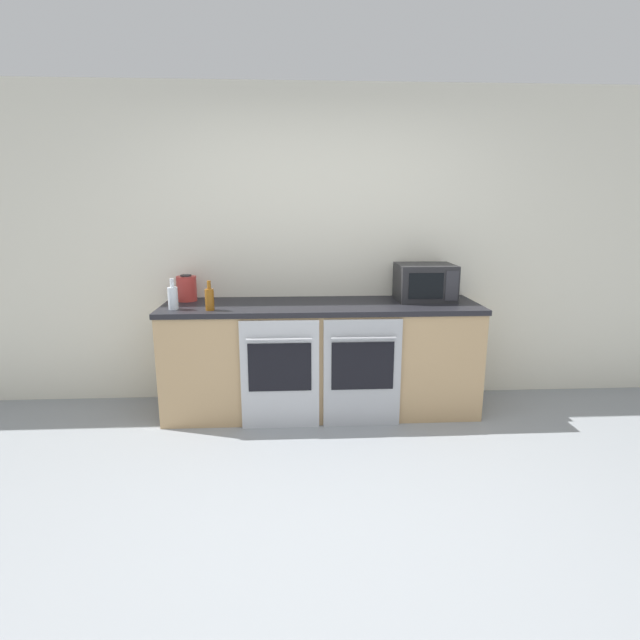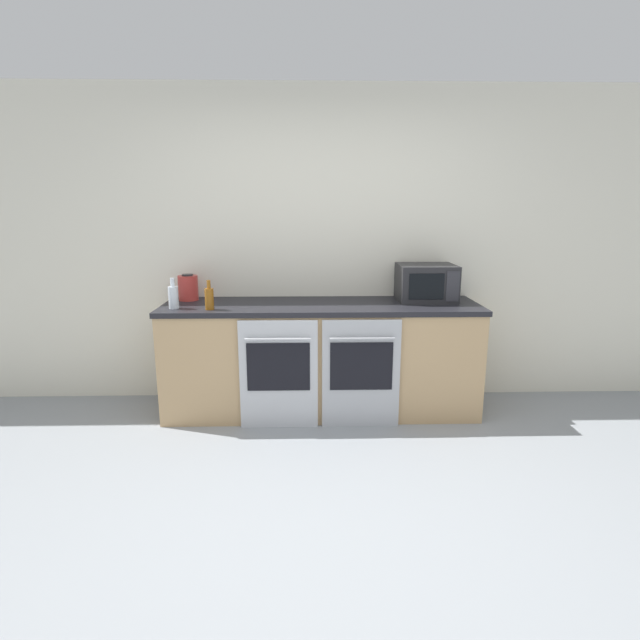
{
  "view_description": "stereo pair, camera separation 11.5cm",
  "coord_description": "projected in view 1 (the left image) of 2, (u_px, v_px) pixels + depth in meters",
  "views": [
    {
      "loc": [
        -0.22,
        -2.24,
        1.65
      ],
      "look_at": [
        -0.01,
        1.64,
        0.76
      ],
      "focal_mm": 28.0,
      "sensor_mm": 36.0,
      "label": 1
    },
    {
      "loc": [
        -0.11,
        -2.24,
        1.65
      ],
      "look_at": [
        -0.01,
        1.64,
        0.76
      ],
      "focal_mm": 28.0,
      "sensor_mm": 36.0,
      "label": 2
    }
  ],
  "objects": [
    {
      "name": "oven_left",
      "position": [
        280.0,
        374.0,
        3.7
      ],
      "size": [
        0.58,
        0.06,
        0.83
      ],
      "color": "#B7BABF",
      "rests_on": "ground_plane"
    },
    {
      "name": "bottle_clear",
      "position": [
        173.0,
        297.0,
        3.71
      ],
      "size": [
        0.07,
        0.07,
        0.23
      ],
      "color": "silver",
      "rests_on": "counter_back"
    },
    {
      "name": "ground_plane",
      "position": [
        339.0,
        535.0,
        2.56
      ],
      "size": [
        16.0,
        16.0,
        0.0
      ],
      "primitive_type": "plane",
      "color": "gray"
    },
    {
      "name": "microwave",
      "position": [
        425.0,
        282.0,
        4.06
      ],
      "size": [
        0.45,
        0.39,
        0.3
      ],
      "color": "#232326",
      "rests_on": "counter_back"
    },
    {
      "name": "bottle_amber",
      "position": [
        210.0,
        299.0,
        3.68
      ],
      "size": [
        0.07,
        0.07,
        0.22
      ],
      "color": "#8C5114",
      "rests_on": "counter_back"
    },
    {
      "name": "wall_back",
      "position": [
        319.0,
        248.0,
        4.21
      ],
      "size": [
        10.0,
        0.06,
        2.6
      ],
      "color": "silver",
      "rests_on": "ground_plane"
    },
    {
      "name": "counter_back",
      "position": [
        321.0,
        357.0,
        4.05
      ],
      "size": [
        2.5,
        0.68,
        0.89
      ],
      "color": "tan",
      "rests_on": "ground_plane"
    },
    {
      "name": "kettle",
      "position": [
        187.0,
        288.0,
        4.05
      ],
      "size": [
        0.16,
        0.16,
        0.21
      ],
      "color": "#B2332D",
      "rests_on": "counter_back"
    },
    {
      "name": "oven_right",
      "position": [
        362.0,
        373.0,
        3.73
      ],
      "size": [
        0.58,
        0.06,
        0.83
      ],
      "color": "#A8AAAF",
      "rests_on": "ground_plane"
    }
  ]
}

